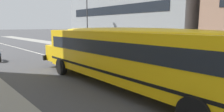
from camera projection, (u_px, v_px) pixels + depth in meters
name	position (u px, v px, depth m)	size (l,w,h in m)	color
ground_plane	(147.00, 82.00, 10.63)	(400.00, 400.00, 0.00)	#424244
sidewalk_far	(204.00, 65.00, 15.48)	(120.00, 3.00, 0.01)	gray
lane_centreline	(147.00, 82.00, 10.63)	(110.00, 0.16, 0.01)	silver
school_bus	(120.00, 52.00, 9.79)	(13.48, 3.42, 3.00)	yellow
parked_car_beige_by_hydrant	(65.00, 42.00, 26.61)	(3.93, 1.94, 1.64)	#C1B28E
motorcycle_by_crossing	(0.00, 56.00, 16.99)	(1.99, 0.60, 0.94)	black
street_lamp	(87.00, 17.00, 25.51)	(0.44, 0.44, 6.80)	#38383D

